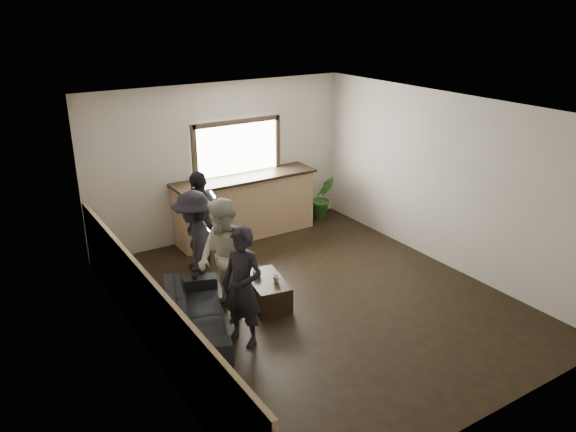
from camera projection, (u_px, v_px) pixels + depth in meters
ground at (316, 299)px, 8.23m from camera, size 5.00×6.00×0.01m
room_shell at (272, 216)px, 7.33m from camera, size 5.01×6.01×2.80m
bar_counter at (245, 203)px, 10.27m from camera, size 2.70×0.68×2.13m
sofa at (195, 315)px, 7.29m from camera, size 1.35×2.06×0.56m
coffee_table at (267, 291)px, 8.07m from camera, size 0.62×0.92×0.38m
cup_a at (257, 273)px, 8.08m from camera, size 0.13×0.13×0.10m
cup_b at (276, 279)px, 7.92m from camera, size 0.12×0.12×0.09m
potted_plant at (323, 197)px, 11.17m from camera, size 0.55×0.49×0.87m
person_a at (243, 287)px, 6.94m from camera, size 0.59×0.68×1.57m
person_b at (224, 259)px, 7.55m from camera, size 0.70×0.86×1.68m
person_c at (195, 245)px, 8.07m from camera, size 0.96×1.20×1.62m
person_d at (201, 221)px, 8.94m from camera, size 0.97×0.96×1.64m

